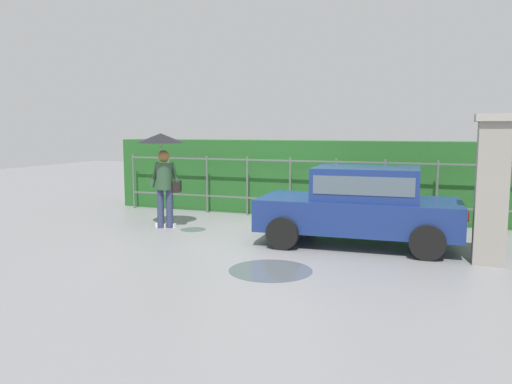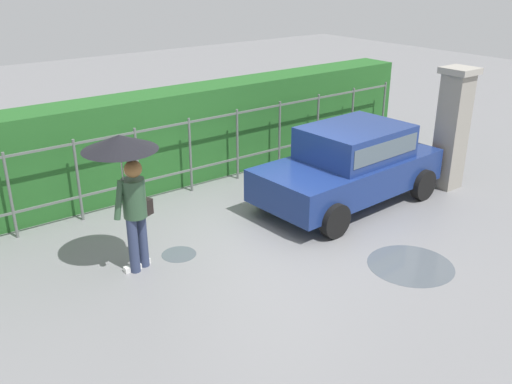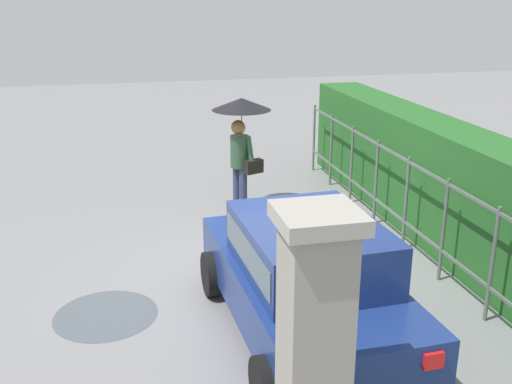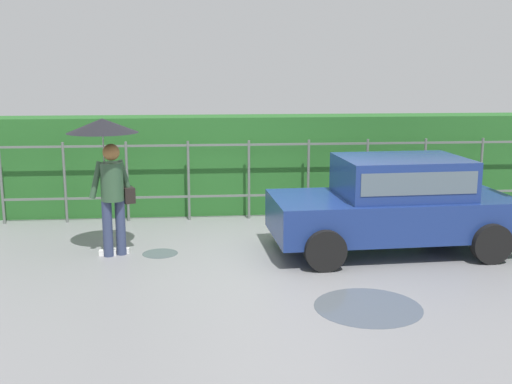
# 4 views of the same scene
# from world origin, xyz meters

# --- Properties ---
(ground_plane) EXTENTS (40.00, 40.00, 0.00)m
(ground_plane) POSITION_xyz_m (0.00, 0.00, 0.00)
(ground_plane) COLOR slate
(car) EXTENTS (3.81, 2.02, 1.48)m
(car) POSITION_xyz_m (1.77, 0.18, 0.80)
(car) COLOR navy
(car) RESTS_ON ground
(pedestrian) EXTENTS (1.06, 1.06, 2.09)m
(pedestrian) POSITION_xyz_m (-2.62, 0.35, 1.60)
(pedestrian) COLOR #2D3856
(pedestrian) RESTS_ON ground
(fence_section) EXTENTS (10.26, 0.05, 1.50)m
(fence_section) POSITION_xyz_m (0.24, 2.48, 0.82)
(fence_section) COLOR #59605B
(fence_section) RESTS_ON ground
(hedge_row) EXTENTS (11.21, 0.90, 1.90)m
(hedge_row) POSITION_xyz_m (0.24, 3.20, 0.95)
(hedge_row) COLOR #235B23
(hedge_row) RESTS_ON ground
(puddle_near) EXTENTS (1.30, 1.30, 0.00)m
(puddle_near) POSITION_xyz_m (0.75, -2.11, 0.00)
(puddle_near) COLOR #4C545B
(puddle_near) RESTS_ON ground
(puddle_far) EXTENTS (0.55, 0.55, 0.00)m
(puddle_far) POSITION_xyz_m (-1.88, 0.32, 0.00)
(puddle_far) COLOR #4C545B
(puddle_far) RESTS_ON ground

